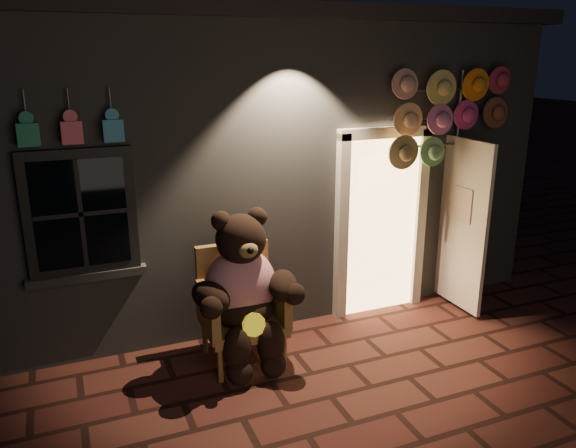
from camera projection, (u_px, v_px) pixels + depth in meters
ground at (331, 397)px, 5.06m from camera, size 60.00×60.00×0.00m
shop_building at (209, 143)px, 8.08m from camera, size 7.30×5.95×3.51m
wicker_armchair at (240, 304)px, 5.59m from camera, size 0.80×0.72×1.14m
teddy_bear at (244, 290)px, 5.40m from camera, size 1.14×0.88×1.56m
hat_rack at (448, 115)px, 6.26m from camera, size 1.59×0.22×2.81m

